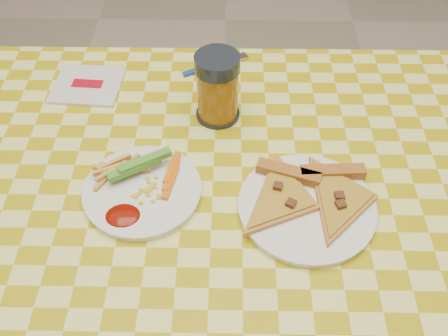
{
  "coord_description": "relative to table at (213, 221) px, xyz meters",
  "views": [
    {
      "loc": [
        0.03,
        -0.54,
        1.44
      ],
      "look_at": [
        0.02,
        0.05,
        0.78
      ],
      "focal_mm": 40.0,
      "sensor_mm": 36.0,
      "label": 1
    }
  ],
  "objects": [
    {
      "name": "plate_right",
      "position": [
        0.16,
        -0.03,
        0.08
      ],
      "size": [
        0.25,
        0.25,
        0.01
      ],
      "primitive_type": "cylinder",
      "rotation": [
        0.0,
        0.0,
        0.12
      ],
      "color": "white",
      "rests_on": "table"
    },
    {
      "name": "fork",
      "position": [
        -0.0,
        0.37,
        0.08
      ],
      "size": [
        0.15,
        0.09,
        0.01
      ],
      "rotation": [
        0.0,
        0.0,
        0.49
      ],
      "color": "#153896",
      "rests_on": "table"
    },
    {
      "name": "plate_left",
      "position": [
        -0.12,
        0.0,
        0.08
      ],
      "size": [
        0.23,
        0.23,
        0.01
      ],
      "primitive_type": "cylinder",
      "rotation": [
        0.0,
        0.0,
        -0.17
      ],
      "color": "white",
      "rests_on": "table"
    },
    {
      "name": "drink_glass",
      "position": [
        0.0,
        0.21,
        0.14
      ],
      "size": [
        0.09,
        0.09,
        0.14
      ],
      "color": "black",
      "rests_on": "table"
    },
    {
      "name": "napkin",
      "position": [
        -0.28,
        0.3,
        0.08
      ],
      "size": [
        0.15,
        0.14,
        0.01
      ],
      "rotation": [
        0.0,
        0.0,
        -0.07
      ],
      "color": "silver",
      "rests_on": "table"
    },
    {
      "name": "fries_veggies",
      "position": [
        -0.13,
        0.02,
        0.1
      ],
      "size": [
        0.18,
        0.16,
        0.04
      ],
      "color": "gold",
      "rests_on": "plate_left"
    },
    {
      "name": "table",
      "position": [
        0.0,
        0.0,
        0.0
      ],
      "size": [
        1.28,
        0.88,
        0.76
      ],
      "color": "silver",
      "rests_on": "ground"
    },
    {
      "name": "pizza_slices",
      "position": [
        0.16,
        -0.01,
        0.09
      ],
      "size": [
        0.27,
        0.25,
        0.02
      ],
      "color": "#D08740",
      "rests_on": "plate_right"
    }
  ]
}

